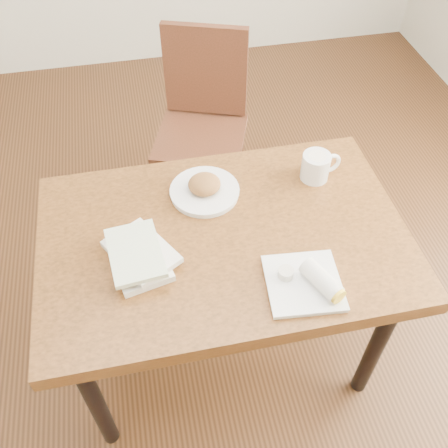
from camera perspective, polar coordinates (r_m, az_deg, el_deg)
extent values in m
cube|color=#472814|center=(2.29, 0.00, -13.55)|extent=(4.00, 5.00, 0.01)
cube|color=brown|center=(1.69, 0.00, -1.81)|extent=(1.23, 0.80, 0.06)
cylinder|color=black|center=(1.85, -14.56, -18.93)|extent=(0.06, 0.06, 0.69)
cylinder|color=black|center=(1.97, 17.06, -13.08)|extent=(0.06, 0.06, 0.69)
cylinder|color=black|center=(2.17, -15.08, -4.22)|extent=(0.06, 0.06, 0.69)
cylinder|color=black|center=(2.27, 11.18, -0.12)|extent=(0.06, 0.06, 0.69)
cylinder|color=#4F2416|center=(2.75, 1.86, 7.69)|extent=(0.04, 0.04, 0.45)
cylinder|color=#4F2416|center=(2.80, -5.55, 8.33)|extent=(0.04, 0.04, 0.45)
cylinder|color=#4F2416|center=(2.49, 0.88, 2.36)|extent=(0.04, 0.04, 0.45)
cylinder|color=#4F2416|center=(2.55, -7.19, 3.16)|extent=(0.04, 0.04, 0.45)
cube|color=#4F2416|center=(2.48, -2.69, 9.70)|extent=(0.54, 0.54, 0.04)
cube|color=#4F2416|center=(2.48, -2.13, 17.11)|extent=(0.39, 0.17, 0.45)
cylinder|color=white|center=(1.79, -2.22, 3.65)|extent=(0.24, 0.24, 0.02)
cylinder|color=white|center=(1.78, -2.23, 3.90)|extent=(0.25, 0.25, 0.01)
ellipsoid|color=#B27538|center=(1.76, -2.26, 4.56)|extent=(0.14, 0.13, 0.06)
cylinder|color=white|center=(1.85, 10.41, 6.46)|extent=(0.10, 0.10, 0.10)
torus|color=white|center=(1.88, 12.04, 6.80)|extent=(0.08, 0.03, 0.08)
cylinder|color=tan|center=(1.82, 10.61, 7.56)|extent=(0.09, 0.09, 0.01)
cylinder|color=#F2E5CC|center=(1.82, 10.63, 7.64)|extent=(0.06, 0.06, 0.00)
cube|color=white|center=(1.55, 9.03, -6.77)|extent=(0.24, 0.24, 0.01)
cube|color=white|center=(1.54, 9.07, -6.58)|extent=(0.25, 0.25, 0.01)
cylinder|color=white|center=(1.52, 11.06, -6.26)|extent=(0.11, 0.15, 0.06)
cylinder|color=yellow|center=(1.50, 12.86, -7.99)|extent=(0.05, 0.04, 0.05)
cylinder|color=silver|center=(1.53, 7.08, -5.58)|extent=(0.05, 0.05, 0.03)
cylinder|color=red|center=(1.53, 7.11, -5.36)|extent=(0.04, 0.04, 0.01)
cube|color=white|center=(1.60, -9.73, -4.01)|extent=(0.21, 0.26, 0.03)
cube|color=silver|center=(1.59, -9.42, -3.14)|extent=(0.25, 0.28, 0.02)
cube|color=#A2BF7F|center=(1.57, -10.13, -3.23)|extent=(0.18, 0.25, 0.02)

